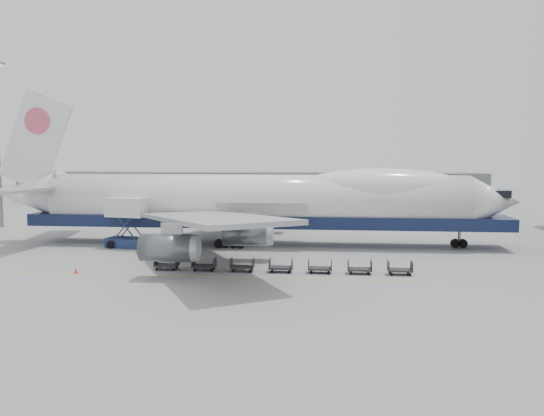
# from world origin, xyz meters

# --- Properties ---
(ground) EXTENTS (260.00, 260.00, 0.00)m
(ground) POSITION_xyz_m (0.00, 0.00, 0.00)
(ground) COLOR gray
(ground) RESTS_ON ground
(apron_line) EXTENTS (60.00, 0.15, 0.01)m
(apron_line) POSITION_xyz_m (0.00, -6.00, 0.01)
(apron_line) COLOR gold
(apron_line) RESTS_ON ground
(hangar) EXTENTS (110.00, 8.00, 7.00)m
(hangar) POSITION_xyz_m (-10.00, 70.00, 3.50)
(hangar) COLOR slate
(hangar) RESTS_ON ground
(airliner) EXTENTS (67.00, 55.30, 19.98)m
(airliner) POSITION_xyz_m (0.64, 12.00, 5.62)
(airliner) COLOR white
(airliner) RESTS_ON ground
(catering_truck) EXTENTS (5.69, 4.38, 6.17)m
(catering_truck) POSITION_xyz_m (-15.54, 8.52, 3.45)
(catering_truck) COLOR navy
(catering_truck) RESTS_ON ground
(traffic_cone) EXTENTS (0.39, 0.39, 0.57)m
(traffic_cone) POSITION_xyz_m (-15.45, -5.87, 0.27)
(traffic_cone) COLOR #E83B0C
(traffic_cone) RESTS_ON ground
(dolly_0) EXTENTS (2.30, 1.35, 1.30)m
(dolly_0) POSITION_xyz_m (-7.17, -3.37, 0.53)
(dolly_0) COLOR #2D2D30
(dolly_0) RESTS_ON ground
(dolly_1) EXTENTS (2.30, 1.35, 1.30)m
(dolly_1) POSITION_xyz_m (-3.35, -3.37, 0.53)
(dolly_1) COLOR #2D2D30
(dolly_1) RESTS_ON ground
(dolly_2) EXTENTS (2.30, 1.35, 1.30)m
(dolly_2) POSITION_xyz_m (0.46, -3.37, 0.53)
(dolly_2) COLOR #2D2D30
(dolly_2) RESTS_ON ground
(dolly_3) EXTENTS (2.30, 1.35, 1.30)m
(dolly_3) POSITION_xyz_m (4.28, -3.37, 0.53)
(dolly_3) COLOR #2D2D30
(dolly_3) RESTS_ON ground
(dolly_4) EXTENTS (2.30, 1.35, 1.30)m
(dolly_4) POSITION_xyz_m (8.09, -3.37, 0.53)
(dolly_4) COLOR #2D2D30
(dolly_4) RESTS_ON ground
(dolly_5) EXTENTS (2.30, 1.35, 1.30)m
(dolly_5) POSITION_xyz_m (11.91, -3.37, 0.53)
(dolly_5) COLOR #2D2D30
(dolly_5) RESTS_ON ground
(dolly_6) EXTENTS (2.30, 1.35, 1.30)m
(dolly_6) POSITION_xyz_m (15.72, -3.37, 0.53)
(dolly_6) COLOR #2D2D30
(dolly_6) RESTS_ON ground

